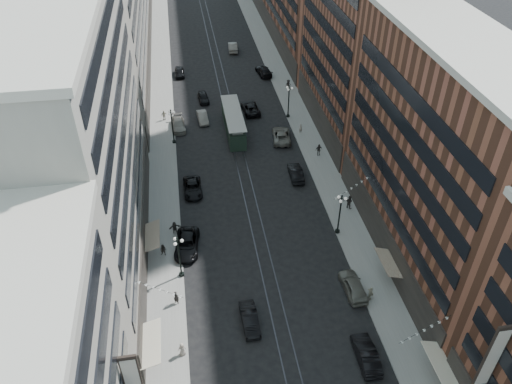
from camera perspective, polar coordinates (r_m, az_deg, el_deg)
ground at (r=80.45m, az=-2.82°, el=8.00°), size 220.00×220.00×0.00m
sidewalk_west at (r=88.99m, az=-10.77°, el=10.51°), size 4.00×180.00×0.15m
sidewalk_east at (r=90.74m, az=3.47°, el=11.67°), size 4.00×180.00×0.15m
rail_west at (r=89.17m, az=-4.05°, el=11.11°), size 0.12×180.00×0.02m
rail_east at (r=89.28m, az=-3.14°, el=11.18°), size 0.12×180.00×0.02m
building_west_mid at (r=50.73m, az=-18.98°, el=4.86°), size 8.00×36.00×28.00m
building_east_mid at (r=52.59m, az=19.96°, el=3.24°), size 8.00×30.00×24.00m
lamppost_sw_far at (r=52.56m, az=-8.77°, el=-7.21°), size 1.03×1.14×5.52m
lamppost_sw_mid at (r=74.28m, az=-9.54°, el=7.53°), size 1.03×1.14×5.52m
lamppost_se_far at (r=57.81m, az=9.56°, el=-2.38°), size 1.03×1.14×5.52m
lamppost_se_mid at (r=80.31m, az=3.75°, el=10.42°), size 1.03×1.14×5.52m
streetcar at (r=77.19m, az=-2.59°, el=7.92°), size 2.62×11.83×3.27m
car_2 at (r=57.10m, az=-7.90°, el=-5.92°), size 3.25×5.82×1.54m
car_4 at (r=53.14m, az=11.06°, el=-10.48°), size 2.12×4.90×1.65m
car_5 at (r=49.64m, az=-0.72°, el=-14.32°), size 1.67×4.38×1.43m
pedestrian_1 at (r=47.86m, az=-8.44°, el=-17.34°), size 0.77×0.46×1.53m
pedestrian_2 at (r=56.61m, az=-10.54°, el=-6.55°), size 0.83×0.62×1.52m
pedestrian_4 at (r=52.62m, az=12.96°, el=-11.22°), size 0.67×1.04×1.65m
car_7 at (r=65.24m, az=-7.26°, el=0.50°), size 2.39×5.03×1.39m
car_8 at (r=79.15m, az=-8.87°, el=7.64°), size 2.28×5.10×1.45m
car_9 at (r=96.53m, az=-8.74°, el=13.40°), size 1.75×4.27×1.45m
car_10 at (r=67.47m, az=4.57°, el=2.20°), size 1.75×4.66×1.52m
car_11 at (r=75.47m, az=2.92°, el=6.50°), size 3.29×5.82×1.53m
car_12 at (r=95.86m, az=0.89°, el=13.68°), size 2.86×5.55×1.54m
car_13 at (r=86.73m, az=-6.05°, el=10.70°), size 1.99×4.26×1.41m
car_14 at (r=106.53m, az=-2.66°, el=16.22°), size 2.10×5.17×1.67m
pedestrian_5 at (r=59.21m, az=-9.28°, el=-4.00°), size 1.47×0.69×1.53m
pedestrian_6 at (r=81.57m, az=-10.46°, el=8.63°), size 1.08×0.74×1.68m
pedestrian_7 at (r=62.88m, az=10.60°, el=-1.11°), size 0.96×1.00×1.84m
pedestrian_8 at (r=77.20m, az=5.11°, el=7.28°), size 0.63×0.51×1.49m
pedestrian_9 at (r=90.25m, az=3.71°, el=12.18°), size 1.22×0.85×1.74m
car_extra_0 at (r=48.28m, az=12.51°, el=-17.68°), size 1.73×4.75×1.55m
car_extra_1 at (r=82.91m, az=-0.64°, el=9.60°), size 2.83×5.54×1.50m
car_extra_2 at (r=80.66m, az=-6.12°, el=8.48°), size 1.80×4.34×1.40m
pedestrian_extra_0 at (r=72.03m, az=7.18°, el=4.82°), size 1.13×0.69×1.79m
pedestrian_extra_1 at (r=51.61m, az=-9.12°, el=-11.80°), size 0.72×0.66×1.66m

